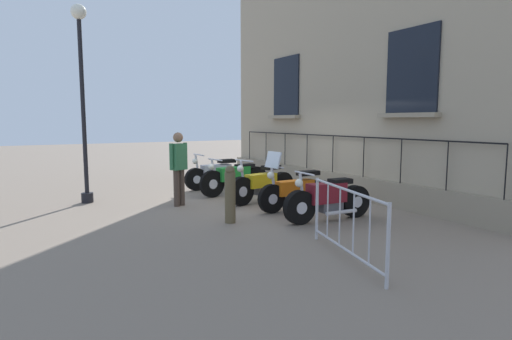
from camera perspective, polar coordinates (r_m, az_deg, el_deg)
name	(u,v)px	position (r m, az deg, el deg)	size (l,w,h in m)	color
ground_plane	(263,201)	(10.48, 0.97, -4.28)	(60.00, 60.00, 0.00)	gray
building_facade	(347,37)	(12.06, 12.27, 17.21)	(0.82, 11.08, 8.65)	tan
motorcycle_silver	(217,174)	(12.43, -5.27, -0.60)	(2.04, 0.70, 1.05)	black
motorcycle_green	(235,178)	(11.40, -2.88, -1.07)	(2.18, 0.64, 1.01)	black
motorcycle_yellow	(262,185)	(10.33, 0.87, -2.04)	(2.06, 0.73, 1.08)	black
motorcycle_orange	(296,191)	(9.46, 5.43, -2.86)	(1.98, 0.61, 1.34)	black
motorcycle_maroon	(328,200)	(8.54, 9.75, -3.98)	(2.04, 0.65, 1.01)	black
lamppost	(82,86)	(10.99, -22.55, 10.48)	(0.36, 0.36, 4.70)	black
crowd_barrier	(346,221)	(6.19, 12.17, -6.84)	(0.64, 2.15, 1.05)	#B7B7BF
bollard	(230,194)	(8.23, -3.53, -3.28)	(0.21, 0.21, 1.14)	brown
pedestrian_standing	(179,164)	(9.96, -10.46, 0.75)	(0.49, 0.35, 1.73)	#47382D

